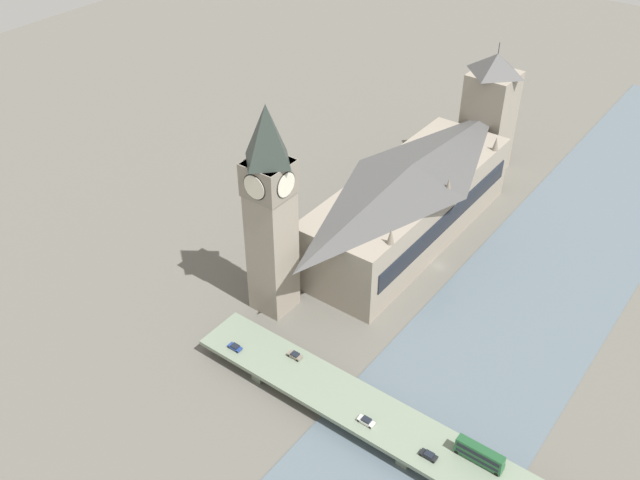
{
  "coord_description": "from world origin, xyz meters",
  "views": [
    {
      "loc": [
        -76.59,
        166.69,
        142.16
      ],
      "look_at": [
        22.69,
        33.71,
        20.43
      ],
      "focal_mm": 40.0,
      "sensor_mm": 36.0,
      "label": 1
    }
  ],
  "objects_px": {
    "clock_tower": "(270,208)",
    "victoria_tower": "(489,114)",
    "double_decker_bus_lead": "(480,454)",
    "car_northbound_lead": "(235,347)",
    "road_bridge": "(415,440)",
    "parliament_hall": "(409,202)",
    "car_northbound_mid": "(429,455)",
    "car_northbound_tail": "(295,355)",
    "car_southbound_mid": "(366,421)"
  },
  "relations": [
    {
      "from": "car_northbound_tail",
      "to": "car_southbound_mid",
      "type": "xyz_separation_m",
      "value": [
        -27.44,
        6.94,
        0.02
      ]
    },
    {
      "from": "clock_tower",
      "to": "double_decker_bus_lead",
      "type": "bearing_deg",
      "value": 166.68
    },
    {
      "from": "clock_tower",
      "to": "victoria_tower",
      "type": "xyz_separation_m",
      "value": [
        -13.29,
        -109.95,
        -11.5
      ]
    },
    {
      "from": "clock_tower",
      "to": "victoria_tower",
      "type": "distance_m",
      "value": 111.35
    },
    {
      "from": "road_bridge",
      "to": "double_decker_bus_lead",
      "type": "distance_m",
      "value": 15.49
    },
    {
      "from": "double_decker_bus_lead",
      "to": "car_southbound_mid",
      "type": "height_order",
      "value": "double_decker_bus_lead"
    },
    {
      "from": "car_northbound_lead",
      "to": "double_decker_bus_lead",
      "type": "bearing_deg",
      "value": -174.62
    },
    {
      "from": "double_decker_bus_lead",
      "to": "car_northbound_lead",
      "type": "relative_size",
      "value": 2.98
    },
    {
      "from": "parliament_hall",
      "to": "car_northbound_mid",
      "type": "bearing_deg",
      "value": 124.15
    },
    {
      "from": "victoria_tower",
      "to": "double_decker_bus_lead",
      "type": "distance_m",
      "value": 143.1
    },
    {
      "from": "clock_tower",
      "to": "car_northbound_mid",
      "type": "bearing_deg",
      "value": 160.19
    },
    {
      "from": "road_bridge",
      "to": "car_northbound_lead",
      "type": "height_order",
      "value": "car_northbound_lead"
    },
    {
      "from": "clock_tower",
      "to": "double_decker_bus_lead",
      "type": "xyz_separation_m",
      "value": [
        -75.54,
        17.89,
        -27.64
      ]
    },
    {
      "from": "victoria_tower",
      "to": "car_southbound_mid",
      "type": "bearing_deg",
      "value": 104.84
    },
    {
      "from": "car_northbound_lead",
      "to": "car_northbound_mid",
      "type": "bearing_deg",
      "value": -179.34
    },
    {
      "from": "victoria_tower",
      "to": "clock_tower",
      "type": "bearing_deg",
      "value": 83.11
    },
    {
      "from": "car_northbound_lead",
      "to": "car_northbound_tail",
      "type": "xyz_separation_m",
      "value": [
        -14.94,
        -7.17,
        0.08
      ]
    },
    {
      "from": "clock_tower",
      "to": "car_southbound_mid",
      "type": "xyz_separation_m",
      "value": [
        -48.83,
        24.16,
        -29.48
      ]
    },
    {
      "from": "double_decker_bus_lead",
      "to": "car_southbound_mid",
      "type": "relative_size",
      "value": 2.73
    },
    {
      "from": "car_northbound_lead",
      "to": "car_northbound_mid",
      "type": "height_order",
      "value": "same"
    },
    {
      "from": "victoria_tower",
      "to": "car_northbound_tail",
      "type": "height_order",
      "value": "victoria_tower"
    },
    {
      "from": "car_northbound_mid",
      "to": "road_bridge",
      "type": "bearing_deg",
      "value": -29.96
    },
    {
      "from": "victoria_tower",
      "to": "car_northbound_tail",
      "type": "relative_size",
      "value": 12.71
    },
    {
      "from": "victoria_tower",
      "to": "road_bridge",
      "type": "height_order",
      "value": "victoria_tower"
    },
    {
      "from": "road_bridge",
      "to": "car_northbound_lead",
      "type": "distance_m",
      "value": 54.44
    },
    {
      "from": "parliament_hall",
      "to": "car_northbound_lead",
      "type": "distance_m",
      "value": 78.82
    },
    {
      "from": "parliament_hall",
      "to": "clock_tower",
      "type": "relative_size",
      "value": 1.35
    },
    {
      "from": "double_decker_bus_lead",
      "to": "car_southbound_mid",
      "type": "bearing_deg",
      "value": 13.22
    },
    {
      "from": "parliament_hall",
      "to": "victoria_tower",
      "type": "bearing_deg",
      "value": -89.94
    },
    {
      "from": "victoria_tower",
      "to": "car_northbound_tail",
      "type": "distance_m",
      "value": 128.69
    },
    {
      "from": "car_northbound_tail",
      "to": "car_southbound_mid",
      "type": "height_order",
      "value": "car_southbound_mid"
    },
    {
      "from": "car_northbound_lead",
      "to": "road_bridge",
      "type": "bearing_deg",
      "value": -176.2
    },
    {
      "from": "car_northbound_lead",
      "to": "car_southbound_mid",
      "type": "distance_m",
      "value": 42.38
    },
    {
      "from": "double_decker_bus_lead",
      "to": "parliament_hall",
      "type": "bearing_deg",
      "value": -48.99
    },
    {
      "from": "car_northbound_mid",
      "to": "victoria_tower",
      "type": "bearing_deg",
      "value": -68.55
    },
    {
      "from": "clock_tower",
      "to": "victoria_tower",
      "type": "bearing_deg",
      "value": -96.89
    },
    {
      "from": "double_decker_bus_lead",
      "to": "car_northbound_lead",
      "type": "height_order",
      "value": "double_decker_bus_lead"
    },
    {
      "from": "parliament_hall",
      "to": "car_southbound_mid",
      "type": "xyz_separation_m",
      "value": [
        -35.48,
        77.81,
        -8.55
      ]
    },
    {
      "from": "parliament_hall",
      "to": "clock_tower",
      "type": "distance_m",
      "value": 59.11
    },
    {
      "from": "car_northbound_tail",
      "to": "victoria_tower",
      "type": "bearing_deg",
      "value": -86.36
    },
    {
      "from": "parliament_hall",
      "to": "clock_tower",
      "type": "height_order",
      "value": "clock_tower"
    },
    {
      "from": "parliament_hall",
      "to": "victoria_tower",
      "type": "relative_size",
      "value": 1.74
    },
    {
      "from": "clock_tower",
      "to": "car_northbound_lead",
      "type": "relative_size",
      "value": 16.63
    },
    {
      "from": "road_bridge",
      "to": "car_northbound_tail",
      "type": "xyz_separation_m",
      "value": [
        39.35,
        -3.57,
        1.67
      ]
    },
    {
      "from": "double_decker_bus_lead",
      "to": "car_northbound_mid",
      "type": "xyz_separation_m",
      "value": [
        9.73,
        5.82,
        -1.94
      ]
    },
    {
      "from": "parliament_hall",
      "to": "car_southbound_mid",
      "type": "distance_m",
      "value": 85.94
    },
    {
      "from": "victoria_tower",
      "to": "car_northbound_mid",
      "type": "bearing_deg",
      "value": 111.45
    },
    {
      "from": "victoria_tower",
      "to": "car_northbound_tail",
      "type": "bearing_deg",
      "value": 93.64
    },
    {
      "from": "road_bridge",
      "to": "car_northbound_lead",
      "type": "bearing_deg",
      "value": 3.8
    },
    {
      "from": "double_decker_bus_lead",
      "to": "clock_tower",
      "type": "bearing_deg",
      "value": -13.32
    }
  ]
}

